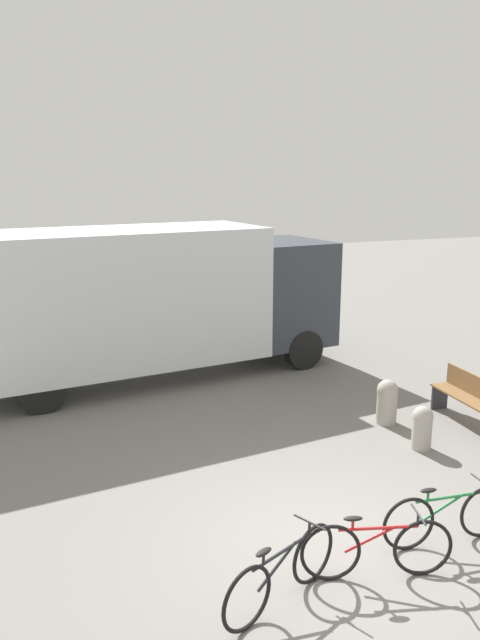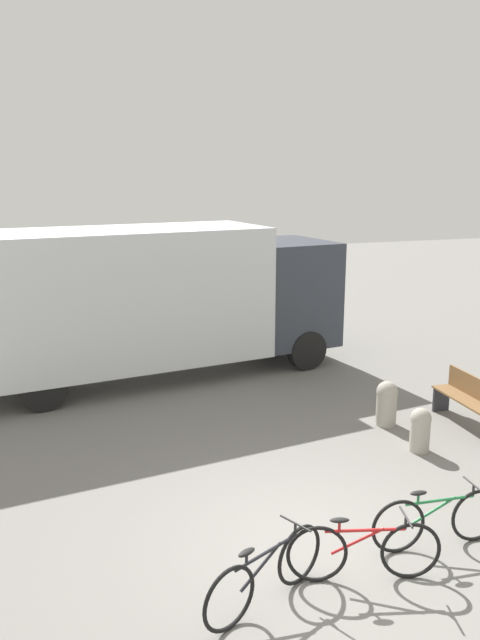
{
  "view_description": "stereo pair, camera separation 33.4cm",
  "coord_description": "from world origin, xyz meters",
  "px_view_note": "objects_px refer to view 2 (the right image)",
  "views": [
    {
      "loc": [
        -3.5,
        -6.01,
        4.51
      ],
      "look_at": [
        0.65,
        4.83,
        1.76
      ],
      "focal_mm": 35.0,
      "sensor_mm": 36.0,
      "label": 1
    },
    {
      "loc": [
        -3.19,
        -6.12,
        4.51
      ],
      "look_at": [
        0.65,
        4.83,
        1.76
      ],
      "focal_mm": 35.0,
      "sensor_mm": 36.0,
      "label": 2
    }
  ],
  "objects_px": {
    "bicycle_near": "(266,574)",
    "bollard_far_bench": "(387,402)",
    "bollard_near_bench": "(420,428)",
    "park_bench": "(473,400)",
    "bicycle_far": "(438,519)",
    "delivery_truck": "(152,297)",
    "bicycle_middle": "(364,551)"
  },
  "relations": [
    {
      "from": "park_bench",
      "to": "bicycle_far",
      "type": "bearing_deg",
      "value": 139.3
    },
    {
      "from": "delivery_truck",
      "to": "bollard_near_bench",
      "type": "distance_m",
      "value": 6.45
    },
    {
      "from": "bicycle_middle",
      "to": "bollard_near_bench",
      "type": "height_order",
      "value": "bicycle_middle"
    },
    {
      "from": "bicycle_middle",
      "to": "bollard_far_bench",
      "type": "bearing_deg",
      "value": 70.59
    },
    {
      "from": "bicycle_far",
      "to": "bollard_near_bench",
      "type": "distance_m",
      "value": 2.79
    },
    {
      "from": "bicycle_far",
      "to": "bicycle_near",
      "type": "bearing_deg",
      "value": -167.11
    },
    {
      "from": "park_bench",
      "to": "bicycle_far",
      "type": "relative_size",
      "value": 1.04
    },
    {
      "from": "bicycle_near",
      "to": "bollard_near_bench",
      "type": "bearing_deg",
      "value": 10.75
    },
    {
      "from": "bicycle_middle",
      "to": "bicycle_far",
      "type": "relative_size",
      "value": 0.97
    },
    {
      "from": "delivery_truck",
      "to": "bicycle_middle",
      "type": "distance_m",
      "value": 8.16
    },
    {
      "from": "bicycle_near",
      "to": "bicycle_far",
      "type": "height_order",
      "value": "same"
    },
    {
      "from": "delivery_truck",
      "to": "bicycle_far",
      "type": "distance_m",
      "value": 8.09
    },
    {
      "from": "bollard_far_bench",
      "to": "bicycle_far",
      "type": "bearing_deg",
      "value": -112.99
    },
    {
      "from": "bollard_near_bench",
      "to": "bicycle_near",
      "type": "bearing_deg",
      "value": -144.74
    },
    {
      "from": "park_bench",
      "to": "bicycle_middle",
      "type": "bearing_deg",
      "value": 132.04
    },
    {
      "from": "bicycle_near",
      "to": "bicycle_far",
      "type": "bearing_deg",
      "value": -17.39
    },
    {
      "from": "delivery_truck",
      "to": "bicycle_middle",
      "type": "relative_size",
      "value": 5.08
    },
    {
      "from": "park_bench",
      "to": "bollard_far_bench",
      "type": "relative_size",
      "value": 2.2
    },
    {
      "from": "bicycle_middle",
      "to": "delivery_truck",
      "type": "bearing_deg",
      "value": 111.1
    },
    {
      "from": "delivery_truck",
      "to": "bicycle_far",
      "type": "xyz_separation_m",
      "value": [
        1.93,
        -7.72,
        -1.47
      ]
    },
    {
      "from": "bicycle_near",
      "to": "bollard_far_bench",
      "type": "distance_m",
      "value": 5.47
    },
    {
      "from": "park_bench",
      "to": "bicycle_middle",
      "type": "height_order",
      "value": "park_bench"
    },
    {
      "from": "park_bench",
      "to": "bicycle_near",
      "type": "height_order",
      "value": "park_bench"
    },
    {
      "from": "park_bench",
      "to": "bollard_far_bench",
      "type": "bearing_deg",
      "value": 70.08
    },
    {
      "from": "delivery_truck",
      "to": "bollard_near_bench",
      "type": "bearing_deg",
      "value": -64.53
    },
    {
      "from": "delivery_truck",
      "to": "bicycle_far",
      "type": "bearing_deg",
      "value": -82.72
    },
    {
      "from": "bicycle_middle",
      "to": "bollard_far_bench",
      "type": "relative_size",
      "value": 2.06
    },
    {
      "from": "bollard_near_bench",
      "to": "bollard_far_bench",
      "type": "relative_size",
      "value": 0.9
    },
    {
      "from": "bollard_near_bench",
      "to": "bollard_far_bench",
      "type": "bearing_deg",
      "value": 86.09
    },
    {
      "from": "bicycle_near",
      "to": "bollard_near_bench",
      "type": "height_order",
      "value": "bicycle_near"
    },
    {
      "from": "bicycle_near",
      "to": "bicycle_middle",
      "type": "bearing_deg",
      "value": -23.32
    },
    {
      "from": "bollard_near_bench",
      "to": "park_bench",
      "type": "bearing_deg",
      "value": 19.71
    }
  ]
}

